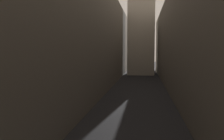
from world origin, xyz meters
TOP-DOWN VIEW (x-y plane):
  - ground_plane at (0.00, 48.00)m, footprint 264.00×264.00m
  - building_block_left at (-10.84, 50.00)m, footprint 10.69×108.00m
  - building_block_right at (10.80, 50.00)m, footprint 10.60×108.00m

SIDE VIEW (x-z plane):
  - ground_plane at x=0.00m, z-range 0.00..0.00m
  - building_block_right at x=10.80m, z-range 0.00..18.68m
  - building_block_left at x=-10.84m, z-range 0.00..20.21m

